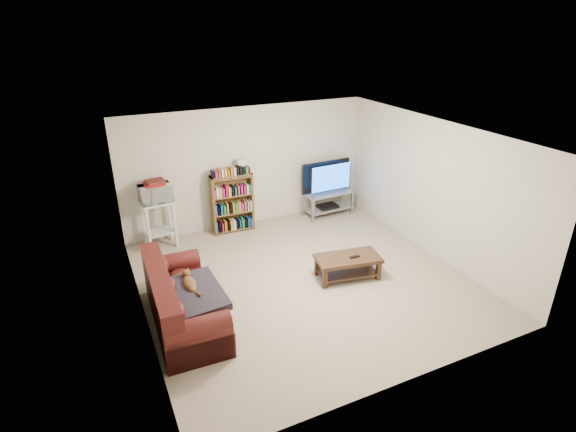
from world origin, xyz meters
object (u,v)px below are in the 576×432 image
tv_stand (328,199)px  bookshelf (232,202)px  coffee_table (348,263)px  sofa (179,305)px

tv_stand → bookshelf: (-2.11, 0.10, 0.26)m
coffee_table → tv_stand: (0.99, 2.38, 0.09)m
tv_stand → bookshelf: 2.13m
coffee_table → sofa: bearing=-169.0°
sofa → tv_stand: (3.74, 2.43, 0.05)m
bookshelf → tv_stand: bearing=-1.4°
sofa → bookshelf: bookshelf is taller
sofa → coffee_table: (2.76, 0.05, -0.04)m
coffee_table → tv_stand: bearing=77.4°
coffee_table → tv_stand: tv_stand is taller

